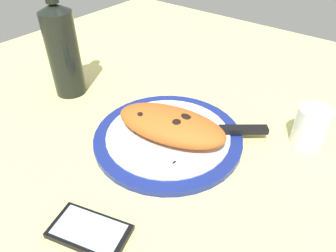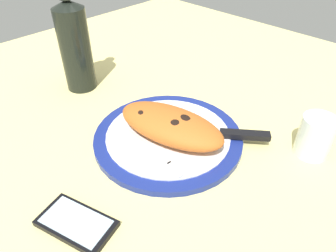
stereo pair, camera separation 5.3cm
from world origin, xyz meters
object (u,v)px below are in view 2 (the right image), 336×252
(calzone, at_px, (172,124))
(knife, at_px, (229,134))
(plate, at_px, (168,137))
(fork, at_px, (159,155))
(smartphone, at_px, (76,223))
(wine_bottle, at_px, (76,44))
(water_glass, at_px, (315,139))

(calzone, distance_m, knife, 0.12)
(plate, bearing_deg, calzone, 23.12)
(plate, distance_m, fork, 0.07)
(plate, height_order, smartphone, plate)
(knife, bearing_deg, fork, -113.19)
(calzone, distance_m, fork, 0.07)
(fork, distance_m, wine_bottle, 0.36)
(calzone, relative_size, wine_bottle, 0.87)
(knife, bearing_deg, plate, -139.28)
(smartphone, bearing_deg, fork, 92.60)
(calzone, xyz_separation_m, smartphone, (0.03, -0.25, -0.04))
(smartphone, distance_m, wine_bottle, 0.45)
(fork, relative_size, wine_bottle, 0.60)
(calzone, relative_size, water_glass, 2.99)
(plate, bearing_deg, water_glass, 36.56)
(plate, relative_size, knife, 1.56)
(fork, xyz_separation_m, wine_bottle, (-0.35, 0.06, 0.10))
(plate, height_order, water_glass, water_glass)
(knife, distance_m, smartphone, 0.33)
(fork, distance_m, water_glass, 0.30)
(plate, distance_m, calzone, 0.04)
(knife, bearing_deg, wine_bottle, -169.44)
(plate, relative_size, wine_bottle, 1.08)
(knife, height_order, wine_bottle, wine_bottle)
(fork, xyz_separation_m, water_glass, (0.19, 0.23, 0.02))
(plate, bearing_deg, wine_bottle, 179.14)
(knife, bearing_deg, calzone, -138.12)
(fork, distance_m, smartphone, 0.19)
(fork, height_order, knife, knife)
(wine_bottle, bearing_deg, fork, -10.51)
(calzone, bearing_deg, water_glass, 36.94)
(fork, bearing_deg, calzone, 112.77)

